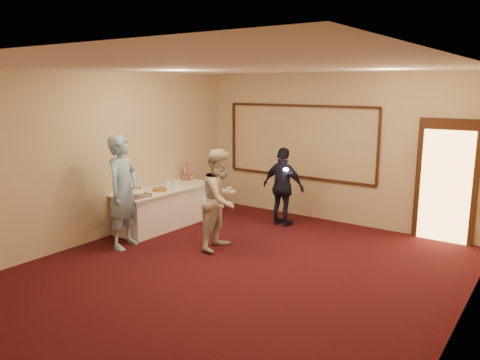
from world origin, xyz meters
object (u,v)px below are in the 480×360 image
object	(u,v)px
pavlova_tray	(136,194)
woman	(221,199)
guest	(283,187)
man	(123,192)
buffet_table	(164,207)
plate_stack_b	(176,183)
plate_stack_a	(168,183)
tart	(159,190)
cupcake_stand	(188,172)

from	to	relation	value
pavlova_tray	woman	distance (m)	1.61
guest	man	bearing A→B (deg)	62.46
buffet_table	pavlova_tray	bearing A→B (deg)	-78.91
man	plate_stack_b	bearing A→B (deg)	-6.13
pavlova_tray	woman	size ratio (longest dim) A/B	0.30
plate_stack_a	plate_stack_b	xyz separation A→B (m)	(0.11, 0.11, -0.01)
buffet_table	tart	xyz separation A→B (m)	(0.13, -0.24, 0.41)
cupcake_stand	tart	size ratio (longest dim) A/B	1.41
pavlova_tray	cupcake_stand	world-z (taller)	cupcake_stand
cupcake_stand	tart	world-z (taller)	cupcake_stand
man	guest	xyz separation A→B (m)	(1.59, 2.70, -0.19)
plate_stack_b	woman	distance (m)	1.75
plate_stack_a	woman	distance (m)	1.82
plate_stack_a	man	xyz separation A→B (m)	(0.34, -1.44, 0.13)
plate_stack_a	plate_stack_b	bearing A→B (deg)	46.67
woman	cupcake_stand	bearing A→B (deg)	48.44
cupcake_stand	tart	bearing A→B (deg)	-74.34
buffet_table	tart	distance (m)	0.49
pavlova_tray	tart	size ratio (longest dim) A/B	1.70
buffet_table	pavlova_tray	distance (m)	1.00
plate_stack_a	man	distance (m)	1.48
buffet_table	plate_stack_b	size ratio (longest dim) A/B	12.88
buffet_table	man	distance (m)	1.45
man	woman	size ratio (longest dim) A/B	1.13
plate_stack_a	guest	distance (m)	2.31
pavlova_tray	plate_stack_a	size ratio (longest dim) A/B	2.84
tart	plate_stack_a	bearing A→B (deg)	111.93
buffet_table	woman	distance (m)	1.81
cupcake_stand	woman	xyz separation A→B (m)	(1.92, -1.33, -0.06)
pavlova_tray	man	bearing A→B (deg)	-71.35
buffet_table	plate_stack_a	size ratio (longest dim) A/B	11.77
guest	plate_stack_a	bearing A→B (deg)	36.04
pavlova_tray	guest	bearing A→B (deg)	52.89
cupcake_stand	man	size ratio (longest dim) A/B	0.22
cupcake_stand	tart	distance (m)	1.25
guest	tart	bearing A→B (deg)	45.89
plate_stack_a	plate_stack_b	distance (m)	0.16
buffet_table	cupcake_stand	size ratio (longest dim) A/B	5.02
pavlova_tray	plate_stack_a	distance (m)	1.04
pavlova_tray	woman	xyz separation A→B (m)	(1.54, 0.49, 0.01)
buffet_table	cupcake_stand	distance (m)	1.11
pavlova_tray	tart	bearing A→B (deg)	94.18
plate_stack_b	tart	xyz separation A→B (m)	(0.05, -0.51, -0.04)
woman	guest	world-z (taller)	woman
buffet_table	cupcake_stand	world-z (taller)	cupcake_stand
cupcake_stand	man	distance (m)	2.30
tart	woman	xyz separation A→B (m)	(1.58, -0.14, 0.06)
cupcake_stand	plate_stack_b	bearing A→B (deg)	-67.46
cupcake_stand	woman	size ratio (longest dim) A/B	0.25
pavlova_tray	cupcake_stand	distance (m)	1.86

